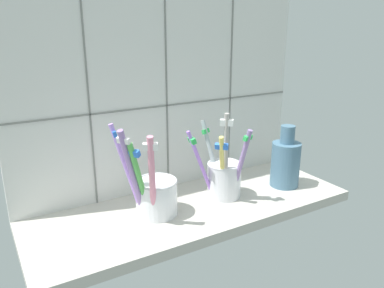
{
  "coord_description": "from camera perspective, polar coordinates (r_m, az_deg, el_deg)",
  "views": [
    {
      "loc": [
        -34.77,
        -58.42,
        36.35
      ],
      "look_at": [
        0.0,
        0.73,
        14.54
      ],
      "focal_mm": 35.79,
      "sensor_mm": 36.0,
      "label": 1
    }
  ],
  "objects": [
    {
      "name": "toothbrush_cup_right",
      "position": [
        0.78,
        4.76,
        -4.74
      ],
      "size": [
        11.84,
        11.36,
        18.29
      ],
      "color": "silver",
      "rests_on": "counter_slab"
    },
    {
      "name": "toothbrush_cup_left",
      "position": [
        0.71,
        -5.69,
        -7.33
      ],
      "size": [
        12.01,
        9.91,
        18.32
      ],
      "color": "white",
      "rests_on": "counter_slab"
    },
    {
      "name": "counter_slab",
      "position": [
        0.77,
        0.28,
        -9.84
      ],
      "size": [
        64.0,
        22.0,
        2.0
      ],
      "primitive_type": "cube",
      "color": "#BCB7AD",
      "rests_on": "ground"
    },
    {
      "name": "tile_wall_back",
      "position": [
        0.8,
        -4.14,
        7.59
      ],
      "size": [
        64.0,
        2.2,
        45.0
      ],
      "color": "silver",
      "rests_on": "ground"
    },
    {
      "name": "ceramic_vase",
      "position": [
        0.86,
        13.76,
        -2.61
      ],
      "size": [
        6.2,
        6.2,
        13.61
      ],
      "color": "slate",
      "rests_on": "counter_slab"
    }
  ]
}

